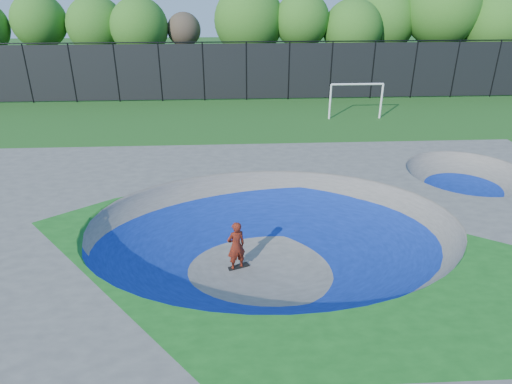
# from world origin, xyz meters

# --- Properties ---
(ground) EXTENTS (120.00, 120.00, 0.00)m
(ground) POSITION_xyz_m (0.00, 0.00, 0.00)
(ground) COLOR #1C5116
(ground) RESTS_ON ground
(skate_deck) EXTENTS (22.00, 14.00, 1.50)m
(skate_deck) POSITION_xyz_m (0.00, 0.00, 0.75)
(skate_deck) COLOR gray
(skate_deck) RESTS_ON ground
(skater) EXTENTS (0.68, 0.58, 1.57)m
(skater) POSITION_xyz_m (-1.08, -0.04, 0.79)
(skater) COLOR red
(skater) RESTS_ON ground
(skateboard) EXTENTS (0.80, 0.53, 0.05)m
(skateboard) POSITION_xyz_m (-1.08, -0.04, 0.03)
(skateboard) COLOR black
(skateboard) RESTS_ON ground
(soccer_goal) EXTENTS (3.31, 0.12, 2.19)m
(soccer_goal) POSITION_xyz_m (6.54, 15.82, 1.52)
(soccer_goal) COLOR white
(soccer_goal) RESTS_ON ground
(fence) EXTENTS (48.09, 0.09, 4.04)m
(fence) POSITION_xyz_m (0.00, 21.00, 2.10)
(fence) COLOR black
(fence) RESTS_ON ground
(treeline) EXTENTS (51.80, 7.29, 8.58)m
(treeline) POSITION_xyz_m (4.85, 26.03, 4.87)
(treeline) COLOR #4E3927
(treeline) RESTS_ON ground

